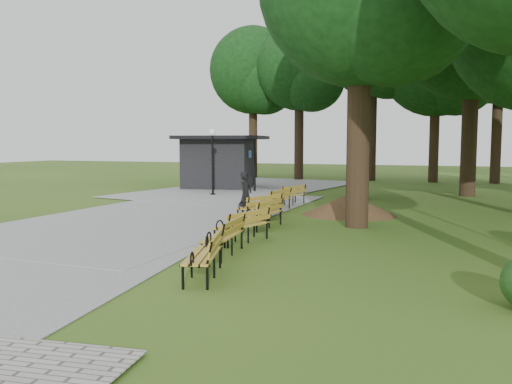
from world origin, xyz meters
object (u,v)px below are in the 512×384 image
(dirt_mound, at_px, (349,204))
(bench_2, at_px, (242,226))
(bench_5, at_px, (275,200))
(bench_3, at_px, (263,214))
(kiosk, at_px, (219,162))
(bench_6, at_px, (289,195))
(lawn_tree_2, at_px, (361,12))
(bench_1, at_px, (223,236))
(bench_4, at_px, (260,207))
(lamp_post, at_px, (212,148))
(lawn_tree_4, at_px, (473,19))
(person, at_px, (246,195))
(bench_0, at_px, (203,256))

(dirt_mound, distance_m, bench_2, 6.42)
(bench_5, bearing_deg, bench_3, 21.83)
(kiosk, xyz_separation_m, bench_6, (6.23, -6.98, -1.06))
(bench_2, height_order, lawn_tree_2, lawn_tree_2)
(bench_1, xyz_separation_m, bench_4, (-1.08, 5.63, 0.00))
(bench_5, distance_m, lawn_tree_2, 10.23)
(kiosk, relative_size, lamp_post, 1.46)
(lawn_tree_4, bearing_deg, bench_1, -109.32)
(bench_1, xyz_separation_m, bench_3, (-0.43, 4.08, 0.00))
(person, distance_m, bench_4, 0.75)
(person, relative_size, bench_4, 0.85)
(person, xyz_separation_m, lawn_tree_2, (2.66, 7.77, 7.74))
(bench_0, distance_m, lawn_tree_4, 21.08)
(kiosk, xyz_separation_m, bench_0, (7.95, -18.80, -1.06))
(bench_2, xyz_separation_m, bench_4, (-0.91, 4.01, 0.00))
(bench_1, bearing_deg, bench_6, -177.93)
(bench_6, relative_size, lawn_tree_2, 0.16)
(bench_1, bearing_deg, bench_4, -174.45)
(person, xyz_separation_m, lawn_tree_4, (7.51, 10.77, 7.68))
(lamp_post, distance_m, bench_5, 7.09)
(kiosk, height_order, bench_2, kiosk)
(kiosk, distance_m, bench_4, 12.86)
(bench_4, bearing_deg, person, -90.00)
(dirt_mound, bearing_deg, bench_1, -101.50)
(bench_1, height_order, lawn_tree_4, lawn_tree_4)
(dirt_mound, height_order, bench_5, bench_5)
(kiosk, relative_size, dirt_mound, 1.68)
(kiosk, bearing_deg, dirt_mound, -53.98)
(kiosk, height_order, dirt_mound, kiosk)
(bench_3, distance_m, lawn_tree_2, 12.62)
(person, distance_m, kiosk, 12.32)
(kiosk, distance_m, bench_2, 16.82)
(bench_5, bearing_deg, bench_1, 18.53)
(bench_3, bearing_deg, dirt_mound, 159.69)
(bench_0, xyz_separation_m, bench_5, (-1.71, 9.90, 0.00))
(bench_1, relative_size, bench_5, 1.00)
(bench_3, height_order, lawn_tree_2, lawn_tree_2)
(lamp_post, distance_m, bench_0, 16.25)
(lawn_tree_2, bearing_deg, kiosk, 160.05)
(person, xyz_separation_m, lamp_post, (-4.36, 6.82, 1.54))
(bench_6, bearing_deg, lawn_tree_4, 152.69)
(bench_4, bearing_deg, lawn_tree_2, -170.99)
(bench_0, relative_size, bench_2, 1.00)
(person, bearing_deg, lamp_post, 40.72)
(bench_5, xyz_separation_m, lawn_tree_4, (7.09, 8.82, 8.05))
(dirt_mound, height_order, bench_4, bench_4)
(person, distance_m, bench_3, 2.22)
(lamp_post, bearing_deg, bench_5, -45.50)
(kiosk, relative_size, bench_3, 2.52)
(bench_1, distance_m, lawn_tree_2, 15.91)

